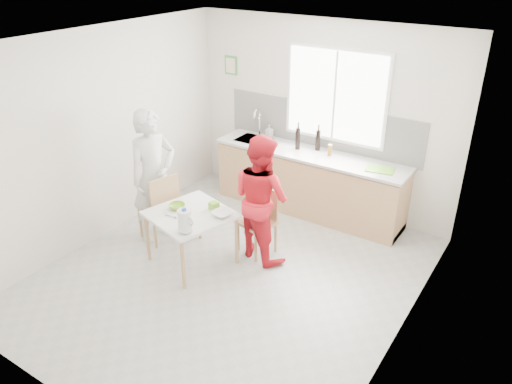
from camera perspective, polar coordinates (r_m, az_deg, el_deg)
ground at (r=6.05m, az=-2.94°, el=-9.49°), size 4.50×4.50×0.00m
room_shell at (r=5.25m, az=-3.36°, el=5.19°), size 4.50×4.50×4.50m
window at (r=6.97m, az=9.08°, el=10.81°), size 1.50×0.06×1.30m
backsplash at (r=7.21m, az=7.40°, el=7.47°), size 3.00×0.02×0.65m
picture_frame at (r=7.79m, az=-2.89°, el=14.26°), size 0.22×0.03×0.28m
kitchen_counter at (r=7.27m, az=5.99°, el=0.85°), size 2.84×0.64×1.37m
dining_table at (r=6.01m, az=-7.50°, el=-3.02°), size 1.09×1.09×0.68m
chair_left at (r=6.57m, az=-10.81°, el=-1.44°), size 0.54×0.54×0.95m
chair_far at (r=6.27m, az=0.55°, el=-2.92°), size 0.49×0.49×0.85m
person_white at (r=6.50m, az=-11.61°, el=1.74°), size 0.58×0.74×1.77m
person_red at (r=6.01m, az=0.58°, el=-0.69°), size 0.91×0.79×1.60m
bowl_green at (r=6.09m, az=-9.01°, el=-1.64°), size 0.24×0.24×0.06m
bowl_white at (r=5.87m, az=-3.89°, el=-2.50°), size 0.28×0.28×0.06m
milk_jug at (r=5.54m, az=-8.11°, el=-3.23°), size 0.22×0.16×0.28m
green_box at (r=6.02m, az=-4.83°, el=-1.57°), size 0.12×0.12×0.09m
spoon at (r=5.93m, az=-9.73°, el=-2.73°), size 0.16×0.02×0.01m
cutting_board at (r=6.67m, az=13.97°, el=2.52°), size 0.39×0.31×0.01m
wine_bottle_a at (r=7.12m, az=4.81°, el=6.12°), size 0.07×0.07×0.32m
wine_bottle_b at (r=7.11m, az=7.11°, el=5.91°), size 0.07×0.07×0.30m
jar_amber at (r=6.97m, az=8.43°, el=4.76°), size 0.06×0.06×0.16m
soap_bottle at (r=7.55m, az=1.54°, el=6.95°), size 0.09×0.10×0.20m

